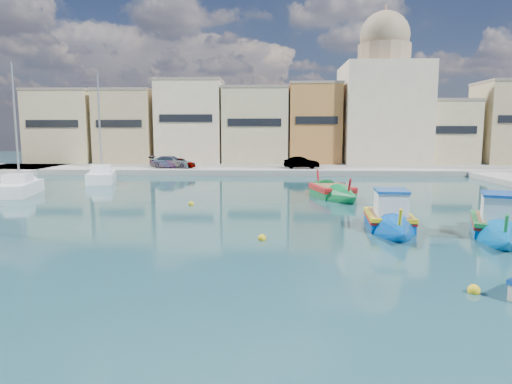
% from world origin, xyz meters
% --- Properties ---
extents(ground, '(160.00, 160.00, 0.00)m').
position_xyz_m(ground, '(0.00, 0.00, 0.00)').
color(ground, '#123738').
rests_on(ground, ground).
extents(north_quay, '(80.00, 8.00, 0.60)m').
position_xyz_m(north_quay, '(0.00, 32.00, 0.30)').
color(north_quay, gray).
rests_on(north_quay, ground).
extents(north_townhouses, '(83.20, 7.87, 10.19)m').
position_xyz_m(north_townhouses, '(6.68, 39.36, 5.00)').
color(north_townhouses, '#C3B587').
rests_on(north_townhouses, ground).
extents(church_block, '(10.00, 10.00, 19.10)m').
position_xyz_m(church_block, '(10.00, 40.00, 8.41)').
color(church_block, beige).
rests_on(church_block, ground).
extents(parked_cars, '(18.22, 2.12, 1.31)m').
position_xyz_m(parked_cars, '(-10.40, 30.50, 1.22)').
color(parked_cars, '#4C1919').
rests_on(parked_cars, north_quay).
extents(luzzu_turquoise_cabin, '(5.14, 9.35, 2.97)m').
position_xyz_m(luzzu_turquoise_cabin, '(6.79, 2.73, 0.36)').
color(luzzu_turquoise_cabin, '#0059A5').
rests_on(luzzu_turquoise_cabin, ground).
extents(luzzu_blue_cabin, '(2.75, 8.37, 2.91)m').
position_xyz_m(luzzu_blue_cabin, '(2.14, 3.80, 0.36)').
color(luzzu_blue_cabin, '#0046A9').
rests_on(luzzu_blue_cabin, ground).
extents(luzzu_green, '(4.19, 9.14, 2.79)m').
position_xyz_m(luzzu_green, '(0.68, 14.00, 0.30)').
color(luzzu_green, '#0A7033').
rests_on(luzzu_green, ground).
extents(yacht_north, '(4.27, 8.11, 10.43)m').
position_xyz_m(yacht_north, '(-19.44, 23.75, 0.41)').
color(yacht_north, white).
rests_on(yacht_north, ground).
extents(yacht_midnorth, '(3.55, 7.51, 10.25)m').
position_xyz_m(yacht_midnorth, '(-22.34, 15.53, 0.41)').
color(yacht_midnorth, white).
rests_on(yacht_midnorth, ground).
extents(mooring_buoys, '(20.57, 22.74, 0.36)m').
position_xyz_m(mooring_buoys, '(1.44, 4.46, 0.08)').
color(mooring_buoys, yellow).
rests_on(mooring_buoys, ground).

